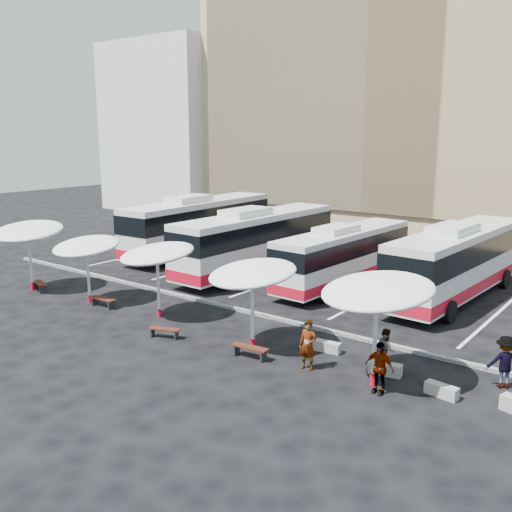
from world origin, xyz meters
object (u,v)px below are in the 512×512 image
Objects in this scene: bus_3 at (459,260)px; passenger_3 at (504,362)px; sunshade_4 at (377,291)px; wood_bench_3 at (250,349)px; sunshade_1 at (86,246)px; passenger_2 at (379,368)px; sunshade_2 at (157,254)px; passenger_1 at (386,349)px; bus_0 at (200,223)px; bus_2 at (344,254)px; conc_bench_0 at (327,347)px; wood_bench_1 at (103,300)px; sunshade_3 at (252,274)px; conc_bench_1 at (385,369)px; wood_bench_2 at (164,331)px; sunshade_0 at (28,231)px; conc_bench_2 at (441,391)px; bus_1 at (257,239)px; wood_bench_0 at (40,285)px; passenger_0 at (308,345)px.

bus_3 is 11.05m from passenger_3.
wood_bench_3 is (-4.86, -0.69, -2.99)m from sunshade_4.
passenger_2 is at bearing -2.02° from sunshade_1.
sunshade_2 reaches higher than sunshade_1.
passenger_3 reaches higher than passenger_2.
passenger_1 is (15.61, 1.42, -2.17)m from sunshade_1.
bus_2 is (12.53, -1.51, -0.36)m from bus_0.
wood_bench_1 is at bearing -172.02° from conc_bench_0.
sunshade_4 is at bearing -3.29° from sunshade_2.
wood_bench_1 is at bearing -121.35° from bus_2.
passenger_1 is at bearing 5.95° from wood_bench_1.
sunshade_1 is at bearing -179.68° from sunshade_3.
passenger_3 is at bearing 48.35° from passenger_2.
wood_bench_2 is at bearing -166.41° from conc_bench_1.
sunshade_0 is at bearing 54.17° from passenger_1.
sunshade_1 is 0.81× the size of sunshade_3.
bus_0 is at bearing 151.34° from conc_bench_2.
conc_bench_0 is 0.71× the size of passenger_1.
bus_1 is 3.50× the size of sunshade_1.
sunshade_2 is at bearing -21.90° from passenger_3.
bus_3 is 19.09m from sunshade_1.
bus_2 is at bearing 81.39° from wood_bench_2.
wood_bench_3 is at bearing 74.73° from passenger_1.
bus_0 is 7.33× the size of passenger_3.
sunshade_0 is at bearing -175.41° from passenger_2.
bus_2 reaches higher than conc_bench_0.
sunshade_3 is at bearing -14.35° from passenger_3.
sunshade_2 is at bearing -127.56° from bus_3.
wood_bench_2 is 0.79× the size of passenger_2.
bus_2 is 13.32m from sunshade_4.
bus_3 is 8.31× the size of passenger_1.
wood_bench_0 is 17.37m from passenger_0.
conc_bench_1 is at bearing -80.80° from bus_3.
sunshade_2 is at bearing 6.13° from sunshade_0.
wood_bench_1 is at bearing -179.12° from sunshade_3.
sunshade_0 is (-0.60, -12.89, 1.13)m from bus_0.
sunshade_2 is at bearing 179.66° from conc_bench_2.
wood_bench_2 is (10.68, -13.72, -1.84)m from bus_0.
bus_0 is 25.10m from conc_bench_2.
conc_bench_2 is at bearing -0.34° from sunshade_2.
conc_bench_2 is at bearing -12.02° from conc_bench_1.
passenger_3 is at bearing 7.83° from wood_bench_1.
sunshade_2 reaches higher than conc_bench_0.
bus_2 is 12.44m from wood_bench_2.
wood_bench_3 reaches higher than conc_bench_2.
passenger_0 reaches higher than wood_bench_0.
wood_bench_2 is at bearing -173.84° from wood_bench_3.
wood_bench_3 is 0.85× the size of passenger_3.
bus_2 is at bearing 106.93° from passenger_0.
wood_bench_3 is at bearing -102.31° from bus_3.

